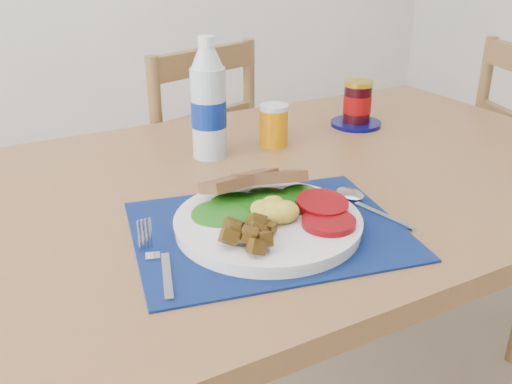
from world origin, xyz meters
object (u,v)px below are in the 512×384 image
breakfast_plate (266,219)px  juice_glass (274,126)px  chair_far (185,155)px  water_bottle (209,105)px  jam_on_saucer (357,106)px

breakfast_plate → juice_glass: juice_glass is taller
chair_far → juice_glass: 0.56m
chair_far → water_bottle: bearing=58.0°
breakfast_plate → water_bottle: water_bottle is taller
chair_far → breakfast_plate: size_ratio=3.69×
chair_far → water_bottle: 0.60m
breakfast_plate → jam_on_saucer: size_ratio=2.37×
breakfast_plate → jam_on_saucer: 0.61m
water_bottle → juice_glass: size_ratio=2.88×
chair_far → breakfast_plate: 0.91m
jam_on_saucer → chair_far: bearing=119.8°
jam_on_saucer → juice_glass: bearing=-174.3°
jam_on_saucer → breakfast_plate: bearing=-141.4°
breakfast_plate → jam_on_saucer: bearing=42.8°
water_bottle → jam_on_saucer: water_bottle is taller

